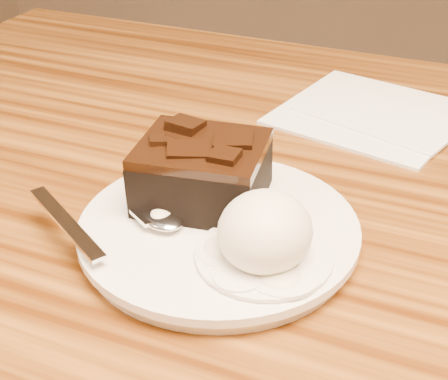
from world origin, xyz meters
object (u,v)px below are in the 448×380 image
at_px(brownie, 202,176).
at_px(spoon, 162,219).
at_px(plate, 219,233).
at_px(ice_cream_scoop, 265,231).
at_px(napkin, 370,112).

height_order(brownie, spoon, brownie).
distance_m(plate, brownie, 0.05).
relative_size(plate, brownie, 2.24).
height_order(ice_cream_scoop, napkin, ice_cream_scoop).
bearing_deg(brownie, spoon, -108.27).
bearing_deg(ice_cream_scoop, napkin, 88.00).
bearing_deg(napkin, spoon, -108.28).
xyz_separation_m(ice_cream_scoop, spoon, (-0.08, 0.01, -0.02)).
relative_size(brownie, napkin, 0.54).
bearing_deg(brownie, plate, -45.66).
bearing_deg(brownie, napkin, 71.72).
bearing_deg(spoon, plate, -34.52).
bearing_deg(napkin, ice_cream_scoop, -92.00).
height_order(plate, spoon, spoon).
distance_m(brownie, ice_cream_scoop, 0.09).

